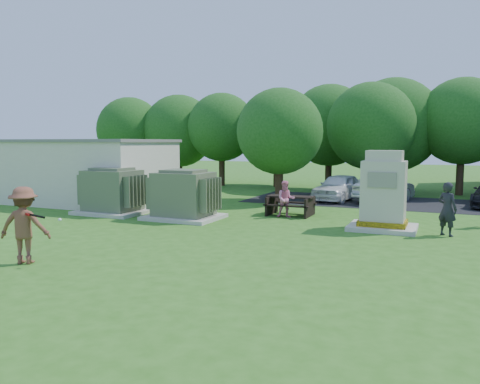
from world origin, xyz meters
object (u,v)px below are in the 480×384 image
at_px(picnic_table, 290,203).
at_px(person_at_picnic, 286,199).
at_px(transformer_right, 184,196).
at_px(transformer_left, 113,192).
at_px(batter, 24,225).
at_px(car_white, 339,187).
at_px(generator_cabinet, 384,195).
at_px(car_silver_a, 385,189).
at_px(person_by_generator, 447,209).

bearing_deg(picnic_table, person_at_picnic, -89.43).
distance_m(transformer_right, person_at_picnic, 4.33).
xyz_separation_m(transformer_left, batter, (3.57, -7.99, 0.05)).
distance_m(transformer_left, person_at_picnic, 7.79).
relative_size(transformer_right, car_white, 0.70).
distance_m(generator_cabinet, batter, 11.96).
relative_size(generator_cabinet, picnic_table, 1.44).
bearing_deg(picnic_table, car_silver_a, 63.24).
relative_size(transformer_left, transformer_right, 1.00).
relative_size(generator_cabinet, car_white, 0.68).
bearing_deg(car_silver_a, batter, 86.40).
distance_m(generator_cabinet, car_silver_a, 8.36).
bearing_deg(transformer_right, transformer_left, 180.00).
relative_size(generator_cabinet, person_at_picnic, 1.84).
relative_size(batter, person_by_generator, 1.10).
relative_size(picnic_table, batter, 0.98).
relative_size(transformer_left, person_at_picnic, 1.90).
xyz_separation_m(picnic_table, batter, (-3.94, -10.69, 0.49)).
xyz_separation_m(transformer_left, car_silver_a, (10.75, 9.11, -0.25)).
bearing_deg(transformer_left, generator_cabinet, 4.03).
xyz_separation_m(batter, car_white, (4.76, 16.90, -0.29)).
xyz_separation_m(transformer_right, picnic_table, (3.81, 2.70, -0.43)).
bearing_deg(person_by_generator, batter, 73.06).
relative_size(transformer_left, car_silver_a, 0.68).
xyz_separation_m(person_at_picnic, car_white, (0.81, 6.88, -0.06)).
height_order(batter, person_at_picnic, batter).
bearing_deg(transformer_left, picnic_table, 19.76).
bearing_deg(person_by_generator, picnic_table, 14.10).
distance_m(person_by_generator, person_at_picnic, 6.48).
xyz_separation_m(picnic_table, car_white, (0.82, 6.22, 0.19)).
height_order(picnic_table, person_by_generator, person_by_generator).
bearing_deg(transformer_left, person_at_picnic, 15.13).
bearing_deg(picnic_table, person_by_generator, -19.31).
bearing_deg(picnic_table, transformer_left, -160.24).
height_order(transformer_right, car_silver_a, transformer_right).
relative_size(car_white, car_silver_a, 0.98).
bearing_deg(person_at_picnic, transformer_left, 172.01).
distance_m(picnic_table, batter, 11.40).
distance_m(picnic_table, car_silver_a, 7.19).
relative_size(person_at_picnic, car_silver_a, 0.36).
distance_m(transformer_right, batter, 7.99).
distance_m(transformer_left, picnic_table, 8.00).
height_order(transformer_right, picnic_table, transformer_right).
bearing_deg(generator_cabinet, person_at_picnic, 163.68).
bearing_deg(picnic_table, batter, -110.23).
xyz_separation_m(transformer_left, transformer_right, (3.70, 0.00, 0.00)).
xyz_separation_m(transformer_right, person_at_picnic, (3.82, 2.03, -0.18)).
bearing_deg(transformer_right, batter, -90.90).
distance_m(generator_cabinet, car_white, 8.77).
bearing_deg(transformer_left, person_by_generator, 2.05).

